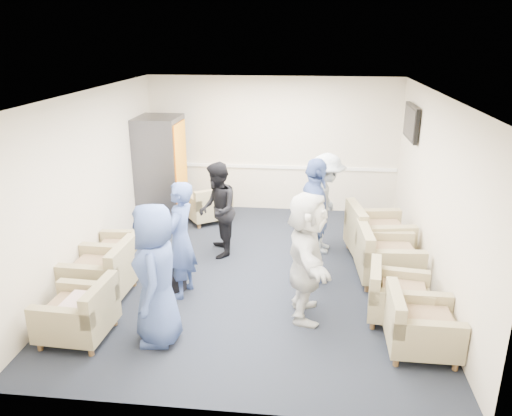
# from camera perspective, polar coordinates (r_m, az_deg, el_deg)

# --- Properties ---
(floor) EXTENTS (6.00, 6.00, 0.00)m
(floor) POSITION_cam_1_polar(r_m,az_deg,el_deg) (7.73, 0.05, -7.36)
(floor) COLOR black
(floor) RESTS_ON ground
(ceiling) EXTENTS (6.00, 6.00, 0.00)m
(ceiling) POSITION_cam_1_polar(r_m,az_deg,el_deg) (6.95, 0.06, 12.96)
(ceiling) COLOR white
(ceiling) RESTS_ON back_wall
(back_wall) EXTENTS (5.00, 0.02, 2.70)m
(back_wall) POSITION_cam_1_polar(r_m,az_deg,el_deg) (10.11, 1.91, 7.22)
(back_wall) COLOR beige
(back_wall) RESTS_ON floor
(front_wall) EXTENTS (5.00, 0.02, 2.70)m
(front_wall) POSITION_cam_1_polar(r_m,az_deg,el_deg) (4.47, -4.17, -9.06)
(front_wall) COLOR beige
(front_wall) RESTS_ON floor
(left_wall) EXTENTS (0.02, 6.00, 2.70)m
(left_wall) POSITION_cam_1_polar(r_m,az_deg,el_deg) (7.88, -18.35, 2.72)
(left_wall) COLOR beige
(left_wall) RESTS_ON floor
(right_wall) EXTENTS (0.02, 6.00, 2.70)m
(right_wall) POSITION_cam_1_polar(r_m,az_deg,el_deg) (7.39, 19.70, 1.50)
(right_wall) COLOR beige
(right_wall) RESTS_ON floor
(chair_rail) EXTENTS (4.98, 0.04, 0.06)m
(chair_rail) POSITION_cam_1_polar(r_m,az_deg,el_deg) (10.20, 1.87, 4.72)
(chair_rail) COLOR white
(chair_rail) RESTS_ON back_wall
(tv) EXTENTS (0.10, 1.00, 0.58)m
(tv) POSITION_cam_1_polar(r_m,az_deg,el_deg) (8.94, 17.32, 9.31)
(tv) COLOR black
(tv) RESTS_ON right_wall
(armchair_left_near) EXTENTS (0.82, 0.82, 0.62)m
(armchair_left_near) POSITION_cam_1_polar(r_m,az_deg,el_deg) (6.41, -19.40, -11.44)
(armchair_left_near) COLOR #8C805A
(armchair_left_near) RESTS_ON floor
(armchair_left_mid) EXTENTS (0.87, 0.87, 0.67)m
(armchair_left_mid) POSITION_cam_1_polar(r_m,az_deg,el_deg) (7.24, -17.05, -7.23)
(armchair_left_mid) COLOR #8C805A
(armchair_left_mid) RESTS_ON floor
(armchair_left_far) EXTENTS (0.80, 0.80, 0.60)m
(armchair_left_far) POSITION_cam_1_polar(r_m,az_deg,el_deg) (7.90, -14.93, -5.05)
(armchair_left_far) COLOR #8C805A
(armchair_left_far) RESTS_ON floor
(armchair_right_near) EXTENTS (0.79, 0.79, 0.62)m
(armchair_right_near) POSITION_cam_1_polar(r_m,az_deg,el_deg) (6.12, 17.97, -12.79)
(armchair_right_near) COLOR #8C805A
(armchair_right_near) RESTS_ON floor
(armchair_right_midnear) EXTENTS (0.85, 0.85, 0.61)m
(armchair_right_midnear) POSITION_cam_1_polar(r_m,az_deg,el_deg) (6.67, 15.60, -9.82)
(armchair_right_midnear) COLOR #8C805A
(armchair_right_midnear) RESTS_ON floor
(armchair_right_midfar) EXTENTS (0.92, 0.92, 0.69)m
(armchair_right_midfar) POSITION_cam_1_polar(r_m,az_deg,el_deg) (7.58, 14.46, -5.65)
(armchair_right_midfar) COLOR #8C805A
(armchair_right_midfar) RESTS_ON floor
(armchair_right_far) EXTENTS (1.07, 1.07, 0.75)m
(armchair_right_far) POSITION_cam_1_polar(r_m,az_deg,el_deg) (8.31, 13.40, -3.11)
(armchair_right_far) COLOR #8C805A
(armchair_right_far) RESTS_ON floor
(armchair_corner) EXTENTS (1.06, 1.06, 0.61)m
(armchair_corner) POSITION_cam_1_polar(r_m,az_deg,el_deg) (9.70, -5.47, 0.18)
(armchair_corner) COLOR #8C805A
(armchair_corner) RESTS_ON floor
(vending_machine) EXTENTS (0.81, 0.95, 2.00)m
(vending_machine) POSITION_cam_1_polar(r_m,az_deg,el_deg) (9.82, -10.78, 4.44)
(vending_machine) COLOR #46464D
(vending_machine) RESTS_ON floor
(backpack) EXTENTS (0.36, 0.30, 0.53)m
(backpack) POSITION_cam_1_polar(r_m,az_deg,el_deg) (7.19, -9.50, -7.38)
(backpack) COLOR black
(backpack) RESTS_ON floor
(pillow) EXTENTS (0.32, 0.41, 0.11)m
(pillow) POSITION_cam_1_polar(r_m,az_deg,el_deg) (6.33, -19.59, -10.18)
(pillow) COLOR beige
(pillow) RESTS_ON armchair_left_near
(person_front_left) EXTENTS (0.69, 0.92, 1.71)m
(person_front_left) POSITION_cam_1_polar(r_m,az_deg,el_deg) (5.88, -11.38, -7.49)
(person_front_left) COLOR #394F8B
(person_front_left) RESTS_ON floor
(person_mid_left) EXTENTS (0.49, 0.66, 1.64)m
(person_mid_left) POSITION_cam_1_polar(r_m,az_deg,el_deg) (6.86, -8.63, -3.64)
(person_mid_left) COLOR #394F8B
(person_mid_left) RESTS_ON floor
(person_back_left) EXTENTS (0.74, 0.87, 1.56)m
(person_back_left) POSITION_cam_1_polar(r_m,az_deg,el_deg) (8.06, -4.42, -0.24)
(person_back_left) COLOR black
(person_back_left) RESTS_ON floor
(person_back_right) EXTENTS (0.78, 1.16, 1.67)m
(person_back_right) POSITION_cam_1_polar(r_m,az_deg,el_deg) (8.25, 7.92, 0.50)
(person_back_right) COLOR beige
(person_back_right) RESTS_ON floor
(person_mid_right) EXTENTS (0.60, 1.13, 1.84)m
(person_mid_right) POSITION_cam_1_polar(r_m,az_deg,el_deg) (7.24, 6.66, -1.44)
(person_mid_right) COLOR #394F8B
(person_mid_right) RESTS_ON floor
(person_front_right) EXTENTS (0.58, 1.59, 1.69)m
(person_front_right) POSITION_cam_1_polar(r_m,az_deg,el_deg) (6.28, 5.80, -5.51)
(person_front_right) COLOR silver
(person_front_right) RESTS_ON floor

